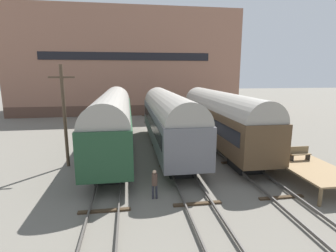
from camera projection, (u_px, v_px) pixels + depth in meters
ground_plane at (185, 182)px, 16.75m from camera, size 200.00×200.00×0.00m
track_left at (109, 184)px, 16.02m from camera, size 2.60×60.00×0.26m
track_middle at (185, 180)px, 16.73m from camera, size 2.60×60.00×0.26m
track_right at (256, 175)px, 17.44m from camera, size 2.60×60.00×0.26m
train_car_grey at (168, 118)px, 23.18m from camera, size 3.14×16.94×5.22m
train_car_brown at (221, 117)px, 23.73m from camera, size 3.04×16.64×5.21m
train_car_green at (113, 118)px, 22.84m from camera, size 3.11×18.88×5.29m
station_platform at (285, 155)px, 18.98m from camera, size 3.19×11.17×1.10m
bench at (299, 153)px, 17.53m from camera, size 1.40×0.40×0.91m
person_worker at (155, 181)px, 14.32m from camera, size 0.32×0.32×1.68m
utility_pole at (64, 115)px, 18.90m from camera, size 1.80×0.24×7.44m
warehouse_building at (127, 64)px, 47.98m from camera, size 37.84×13.90×17.19m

